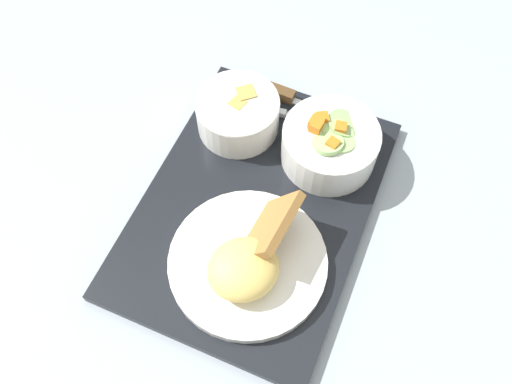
# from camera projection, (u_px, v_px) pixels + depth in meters

# --- Properties ---
(ground_plane) EXTENTS (4.00, 4.00, 0.00)m
(ground_plane) POSITION_uv_depth(u_px,v_px,m) (256.00, 209.00, 0.70)
(ground_plane) COLOR #99A3AD
(serving_tray) EXTENTS (0.39, 0.28, 0.01)m
(serving_tray) POSITION_uv_depth(u_px,v_px,m) (256.00, 206.00, 0.70)
(serving_tray) COLOR black
(serving_tray) RESTS_ON ground_plane
(bowl_salad) EXTENTS (0.13, 0.13, 0.07)m
(bowl_salad) POSITION_uv_depth(u_px,v_px,m) (330.00, 143.00, 0.70)
(bowl_salad) COLOR white
(bowl_salad) RESTS_ON serving_tray
(bowl_soup) EXTENTS (0.11, 0.11, 0.05)m
(bowl_soup) POSITION_uv_depth(u_px,v_px,m) (238.00, 112.00, 0.72)
(bowl_soup) COLOR white
(bowl_soup) RESTS_ON serving_tray
(plate_main) EXTENTS (0.19, 0.19, 0.08)m
(plate_main) POSITION_uv_depth(u_px,v_px,m) (248.00, 261.00, 0.63)
(plate_main) COLOR white
(plate_main) RESTS_ON serving_tray
(knife) EXTENTS (0.02, 0.19, 0.02)m
(knife) POSITION_uv_depth(u_px,v_px,m) (279.00, 93.00, 0.77)
(knife) COLOR silver
(knife) RESTS_ON serving_tray
(spoon) EXTENTS (0.04, 0.16, 0.01)m
(spoon) POSITION_uv_depth(u_px,v_px,m) (284.00, 113.00, 0.76)
(spoon) COLOR silver
(spoon) RESTS_ON serving_tray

